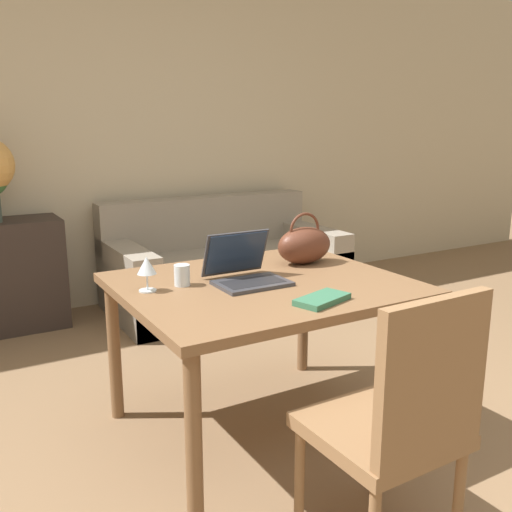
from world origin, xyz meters
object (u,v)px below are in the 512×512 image
at_px(laptop, 244,269).
at_px(handbag, 304,245).
at_px(wine_glass, 147,267).
at_px(chair, 399,418).
at_px(couch, 224,269).
at_px(drinking_glass, 182,275).

distance_m(laptop, handbag, 0.44).
distance_m(laptop, wine_glass, 0.43).
distance_m(chair, laptop, 0.99).
height_order(couch, wine_glass, wine_glass).
height_order(drinking_glass, wine_glass, wine_glass).
height_order(chair, wine_glass, chair).
xyz_separation_m(chair, drinking_glass, (-0.29, 1.03, 0.26)).
bearing_deg(wine_glass, laptop, -9.38).
distance_m(couch, wine_glass, 2.15).
relative_size(couch, wine_glass, 12.11).
height_order(couch, drinking_glass, couch).
relative_size(laptop, drinking_glass, 3.34).
bearing_deg(wine_glass, drinking_glass, 2.48).
distance_m(couch, handbag, 1.75).
relative_size(wine_glass, handbag, 0.50).
relative_size(chair, drinking_glass, 10.13).
distance_m(couch, laptop, 2.00).
xyz_separation_m(chair, couch, (0.76, 2.72, -0.23)).
bearing_deg(handbag, couch, 77.18).
bearing_deg(laptop, handbag, 18.61).
bearing_deg(wine_glass, couch, 54.51).
bearing_deg(couch, drinking_glass, -121.89).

